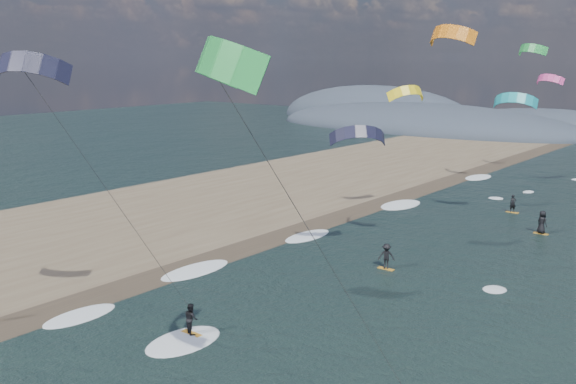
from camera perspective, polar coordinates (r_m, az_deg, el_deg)
The scene contains 8 objects.
sand_strip at distance 49.51m, azimuth -22.75°, elevation -4.84°, with size 26.00×240.00×0.00m, color brown.
wet_sand_strip at distance 39.72m, azimuth -14.41°, elevation -8.30°, with size 3.00×240.00×0.00m, color #382D23.
coastal_hills at distance 135.96m, azimuth 11.40°, elevation 5.95°, with size 80.00×41.00×15.00m.
kitesurfer_near_a at distance 19.48m, azimuth -3.08°, elevation 3.87°, with size 7.69×9.22×14.57m.
kitesurfer_near_b at distance 29.67m, azimuth -18.14°, elevation 2.75°, with size 6.97×8.78×14.29m.
far_kitesurfers at distance 48.80m, azimuth 16.05°, elevation -3.54°, with size 6.13×21.44×1.84m.
bg_kite_field at distance 67.40m, azimuth 22.94°, elevation 8.76°, with size 13.98×68.44×8.59m.
shoreline_surf at distance 41.65m, azimuth -8.13°, elevation -7.09°, with size 2.40×79.40×0.11m.
Camera 1 is at (18.41, -11.74, 13.43)m, focal length 40.00 mm.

